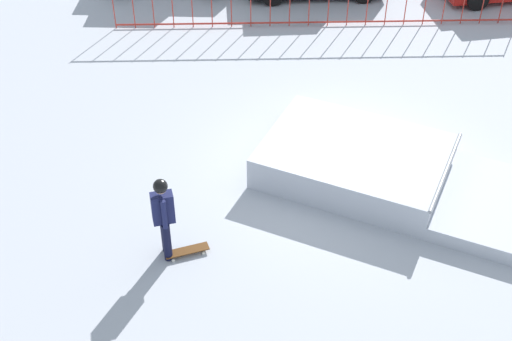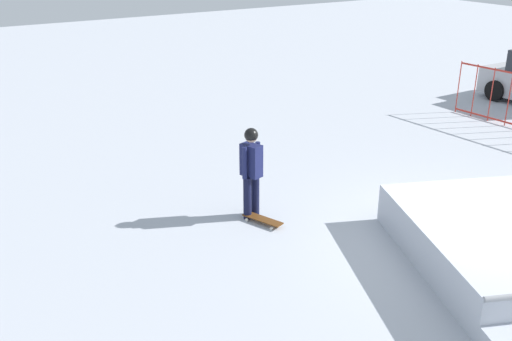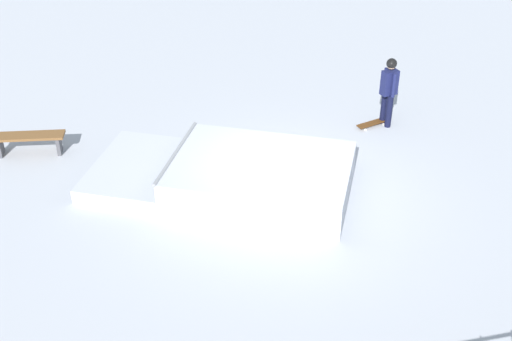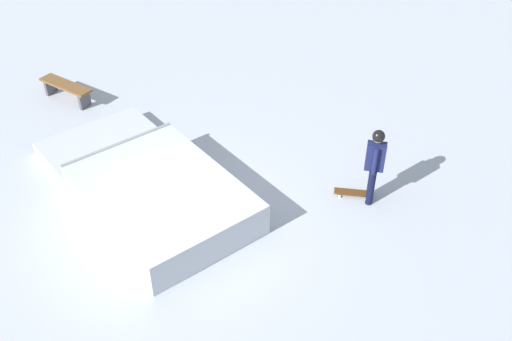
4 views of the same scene
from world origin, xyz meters
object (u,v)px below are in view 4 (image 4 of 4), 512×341
(skater, at_px, (375,161))
(park_bench, at_px, (66,88))
(skateboard, at_px, (353,192))
(skate_ramp, at_px, (151,188))

(skater, height_order, park_bench, skater)
(skater, bearing_deg, skateboard, -12.10)
(skater, xyz_separation_m, park_bench, (8.38, 0.10, -0.65))
(skateboard, relative_size, park_bench, 0.50)
(park_bench, bearing_deg, skateboard, -179.49)
(skate_ramp, height_order, skater, skater)
(skateboard, bearing_deg, park_bench, -20.84)
(skater, relative_size, park_bench, 1.06)
(skate_ramp, distance_m, park_bench, 4.96)
(skate_ramp, bearing_deg, skater, -128.01)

